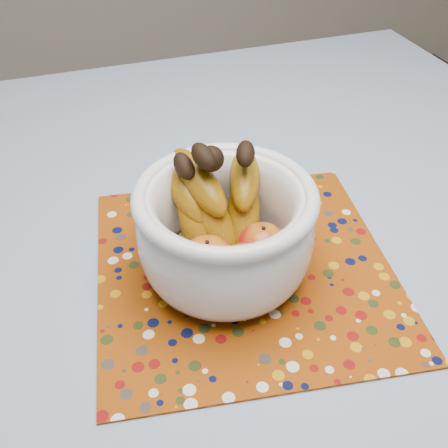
% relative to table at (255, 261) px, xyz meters
% --- Properties ---
extents(table, '(1.20, 1.20, 0.75)m').
position_rel_table_xyz_m(table, '(0.00, 0.00, 0.00)').
color(table, brown).
rests_on(table, ground).
extents(tablecloth, '(1.32, 1.32, 0.01)m').
position_rel_table_xyz_m(tablecloth, '(0.00, 0.00, 0.08)').
color(tablecloth, '#607BA1').
rests_on(tablecloth, table).
extents(placemat, '(0.46, 0.46, 0.00)m').
position_rel_table_xyz_m(placemat, '(-0.06, -0.09, 0.09)').
color(placemat, '#7C3306').
rests_on(placemat, tablecloth).
extents(fruit_bowl, '(0.23, 0.24, 0.19)m').
position_rel_table_xyz_m(fruit_bowl, '(-0.08, -0.08, 0.17)').
color(fruit_bowl, silver).
rests_on(fruit_bowl, placemat).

